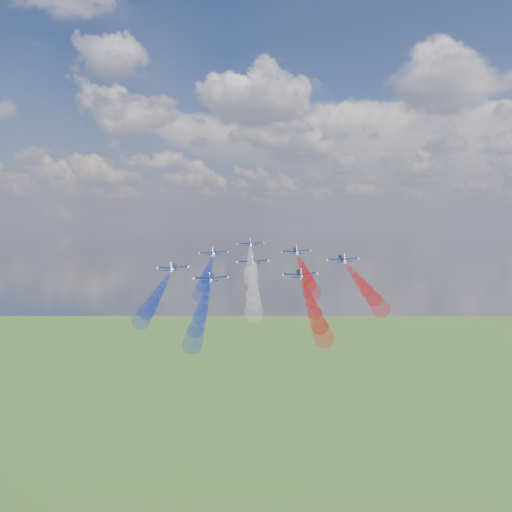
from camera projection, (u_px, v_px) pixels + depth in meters
The scene contains 16 objects.
jet_lead at pixel (251, 243), 175.73m from camera, with size 8.30×10.38×2.77m, color black, non-canonical shape.
trail_lead at pixel (251, 260), 150.95m from camera, with size 3.46×41.35×3.46m, color white, non-canonical shape.
jet_inner_left at pixel (214, 253), 163.78m from camera, with size 8.30×10.38×2.77m, color black, non-canonical shape.
trail_inner_left at pixel (207, 272), 139.01m from camera, with size 3.46×41.35×3.46m, color #1630C3, non-canonical shape.
jet_inner_right at pixel (296, 251), 162.72m from camera, with size 8.30×10.38×2.77m, color black, non-canonical shape.
trail_inner_right at pixel (304, 271), 137.94m from camera, with size 3.46×41.35×3.46m, color red, non-canonical shape.
jet_outer_left at pixel (173, 268), 150.38m from camera, with size 8.30×10.38×2.77m, color black, non-canonical shape.
trail_outer_left at pixel (158, 292), 125.60m from camera, with size 3.46×41.35×3.46m, color #1630C3, non-canonical shape.
jet_center_third at pixel (253, 261), 148.85m from camera, with size 8.30×10.38×2.77m, color black, non-canonical shape.
trail_center_third at pixel (253, 285), 124.07m from camera, with size 3.46×41.35×3.46m, color white, non-canonical shape.
jet_outer_right at pixel (342, 259), 150.82m from camera, with size 8.30×10.38×2.77m, color black, non-canonical shape.
trail_outer_right at pixel (360, 283), 126.04m from camera, with size 3.46×41.35×3.46m, color red, non-canonical shape.
jet_rear_left at pixel (211, 278), 137.06m from camera, with size 8.30×10.38×2.77m, color black, non-canonical shape.
trail_rear_left at pixel (203, 308), 112.28m from camera, with size 3.46×41.35×3.46m, color #1630C3, non-canonical shape.
jet_rear_right at pixel (300, 274), 137.45m from camera, with size 8.30×10.38×2.77m, color black, non-canonical shape.
trail_rear_right at pixel (311, 303), 112.67m from camera, with size 3.46×41.35×3.46m, color red, non-canonical shape.
Camera 1 is at (67.07, -140.82, 150.14)m, focal length 40.92 mm.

